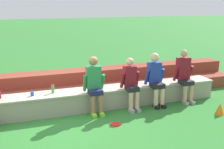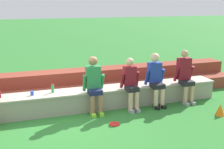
{
  "view_description": "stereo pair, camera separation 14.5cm",
  "coord_description": "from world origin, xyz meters",
  "px_view_note": "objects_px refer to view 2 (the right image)",
  "views": [
    {
      "loc": [
        -0.97,
        -6.36,
        2.68
      ],
      "look_at": [
        1.36,
        0.29,
        0.85
      ],
      "focal_mm": 45.51,
      "sensor_mm": 36.0,
      "label": 1
    },
    {
      "loc": [
        -0.83,
        -6.41,
        2.68
      ],
      "look_at": [
        1.36,
        0.29,
        0.85
      ],
      "focal_mm": 45.51,
      "sensor_mm": 36.0,
      "label": 2
    }
  ],
  "objects_px": {
    "person_far_right": "(185,75)",
    "person_right_of_center": "(156,78)",
    "plastic_cup_left_end": "(32,93)",
    "water_bottle_mid_left": "(53,88)",
    "frisbee": "(114,124)",
    "sports_cone": "(220,110)",
    "person_center": "(131,83)",
    "person_left_of_center": "(94,83)"
  },
  "relations": [
    {
      "from": "plastic_cup_left_end",
      "to": "sports_cone",
      "type": "height_order",
      "value": "plastic_cup_left_end"
    },
    {
      "from": "person_left_of_center",
      "to": "water_bottle_mid_left",
      "type": "height_order",
      "value": "person_left_of_center"
    },
    {
      "from": "person_center",
      "to": "plastic_cup_left_end",
      "type": "distance_m",
      "value": 2.42
    },
    {
      "from": "person_right_of_center",
      "to": "sports_cone",
      "type": "distance_m",
      "value": 1.74
    },
    {
      "from": "person_left_of_center",
      "to": "person_far_right",
      "type": "xyz_separation_m",
      "value": [
        2.54,
        0.01,
        -0.0
      ]
    },
    {
      "from": "person_right_of_center",
      "to": "water_bottle_mid_left",
      "type": "distance_m",
      "value": 2.65
    },
    {
      "from": "person_far_right",
      "to": "water_bottle_mid_left",
      "type": "distance_m",
      "value": 3.52
    },
    {
      "from": "water_bottle_mid_left",
      "to": "sports_cone",
      "type": "distance_m",
      "value": 4.1
    },
    {
      "from": "plastic_cup_left_end",
      "to": "water_bottle_mid_left",
      "type": "bearing_deg",
      "value": 7.08
    },
    {
      "from": "person_left_of_center",
      "to": "plastic_cup_left_end",
      "type": "xyz_separation_m",
      "value": [
        -1.45,
        0.28,
        -0.19
      ]
    },
    {
      "from": "person_left_of_center",
      "to": "plastic_cup_left_end",
      "type": "bearing_deg",
      "value": 168.92
    },
    {
      "from": "person_left_of_center",
      "to": "person_center",
      "type": "xyz_separation_m",
      "value": [
        0.95,
        -0.03,
        -0.07
      ]
    },
    {
      "from": "person_left_of_center",
      "to": "person_right_of_center",
      "type": "distance_m",
      "value": 1.67
    },
    {
      "from": "person_right_of_center",
      "to": "sports_cone",
      "type": "height_order",
      "value": "person_right_of_center"
    },
    {
      "from": "plastic_cup_left_end",
      "to": "sports_cone",
      "type": "xyz_separation_m",
      "value": [
        4.29,
        -1.4,
        -0.42
      ]
    },
    {
      "from": "person_left_of_center",
      "to": "person_right_of_center",
      "type": "relative_size",
      "value": 1.02
    },
    {
      "from": "person_far_right",
      "to": "plastic_cup_left_end",
      "type": "relative_size",
      "value": 13.78
    },
    {
      "from": "person_center",
      "to": "person_far_right",
      "type": "relative_size",
      "value": 0.92
    },
    {
      "from": "person_left_of_center",
      "to": "person_right_of_center",
      "type": "height_order",
      "value": "person_left_of_center"
    },
    {
      "from": "person_left_of_center",
      "to": "water_bottle_mid_left",
      "type": "relative_size",
      "value": 6.37
    },
    {
      "from": "person_center",
      "to": "frisbee",
      "type": "height_order",
      "value": "person_center"
    },
    {
      "from": "person_far_right",
      "to": "plastic_cup_left_end",
      "type": "bearing_deg",
      "value": 176.13
    },
    {
      "from": "person_left_of_center",
      "to": "sports_cone",
      "type": "height_order",
      "value": "person_left_of_center"
    },
    {
      "from": "person_center",
      "to": "sports_cone",
      "type": "bearing_deg",
      "value": -29.86
    },
    {
      "from": "sports_cone",
      "to": "plastic_cup_left_end",
      "type": "bearing_deg",
      "value": 161.88
    },
    {
      "from": "plastic_cup_left_end",
      "to": "frisbee",
      "type": "height_order",
      "value": "plastic_cup_left_end"
    },
    {
      "from": "water_bottle_mid_left",
      "to": "frisbee",
      "type": "relative_size",
      "value": 0.9
    },
    {
      "from": "person_center",
      "to": "plastic_cup_left_end",
      "type": "xyz_separation_m",
      "value": [
        -2.4,
        0.32,
        -0.13
      ]
    },
    {
      "from": "person_right_of_center",
      "to": "water_bottle_mid_left",
      "type": "bearing_deg",
      "value": 172.84
    },
    {
      "from": "plastic_cup_left_end",
      "to": "sports_cone",
      "type": "bearing_deg",
      "value": -18.12
    },
    {
      "from": "person_right_of_center",
      "to": "sports_cone",
      "type": "xyz_separation_m",
      "value": [
        1.18,
        -1.14,
        -0.61
      ]
    },
    {
      "from": "person_left_of_center",
      "to": "person_far_right",
      "type": "height_order",
      "value": "person_far_right"
    },
    {
      "from": "person_center",
      "to": "person_right_of_center",
      "type": "xyz_separation_m",
      "value": [
        0.72,
        0.05,
        0.06
      ]
    },
    {
      "from": "person_far_right",
      "to": "plastic_cup_left_end",
      "type": "xyz_separation_m",
      "value": [
        -3.99,
        0.27,
        -0.19
      ]
    },
    {
      "from": "water_bottle_mid_left",
      "to": "person_far_right",
      "type": "bearing_deg",
      "value": -5.4
    },
    {
      "from": "person_left_of_center",
      "to": "water_bottle_mid_left",
      "type": "distance_m",
      "value": 1.03
    },
    {
      "from": "person_far_right",
      "to": "person_right_of_center",
      "type": "bearing_deg",
      "value": 179.9
    },
    {
      "from": "person_right_of_center",
      "to": "frisbee",
      "type": "distance_m",
      "value": 1.82
    },
    {
      "from": "sports_cone",
      "to": "person_left_of_center",
      "type": "bearing_deg",
      "value": 158.49
    },
    {
      "from": "person_left_of_center",
      "to": "person_center",
      "type": "relative_size",
      "value": 1.07
    },
    {
      "from": "person_center",
      "to": "water_bottle_mid_left",
      "type": "xyz_separation_m",
      "value": [
        -1.91,
        0.38,
        -0.07
      ]
    },
    {
      "from": "person_right_of_center",
      "to": "frisbee",
      "type": "height_order",
      "value": "person_right_of_center"
    }
  ]
}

